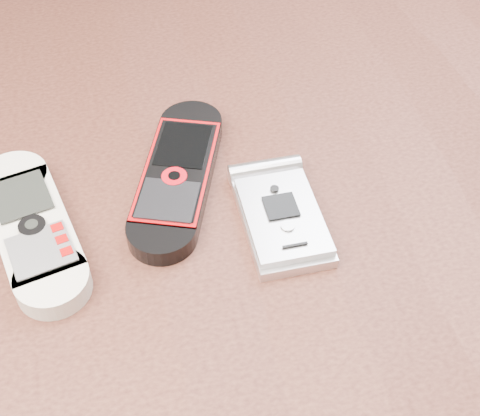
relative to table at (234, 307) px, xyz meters
name	(u,v)px	position (x,y,z in m)	size (l,w,h in m)	color
table	(234,307)	(0.00, 0.00, 0.00)	(1.20, 0.80, 0.75)	black
nokia_white	(33,228)	(-0.13, 0.01, 0.11)	(0.05, 0.14, 0.02)	beige
nokia_black_red	(178,175)	(-0.03, 0.04, 0.11)	(0.05, 0.15, 0.02)	black
motorola_razr	(282,216)	(0.03, -0.01, 0.11)	(0.05, 0.10, 0.02)	silver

